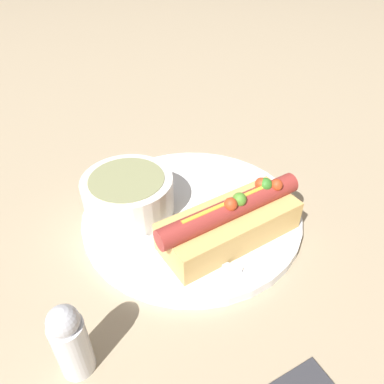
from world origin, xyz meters
The scene contains 6 objects.
ground_plane centered at (0.00, 0.00, 0.00)m, with size 4.00×4.00×0.00m, color tan.
dinner_plate centered at (0.00, 0.00, 0.01)m, with size 0.28×0.28×0.01m.
hot_dog centered at (-0.01, -0.07, 0.04)m, with size 0.19×0.11×0.07m.
soup_bowl centered at (-0.05, 0.06, 0.04)m, with size 0.11×0.11×0.05m.
spoon centered at (-0.08, 0.02, 0.02)m, with size 0.07×0.18×0.01m.
salt_shaker centered at (-0.22, -0.05, 0.04)m, with size 0.03×0.03×0.08m.
Camera 1 is at (-0.28, -0.24, 0.34)m, focal length 35.00 mm.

